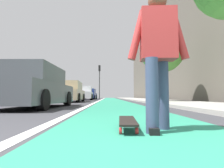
% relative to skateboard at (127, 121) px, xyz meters
% --- Properties ---
extents(ground_plane, '(80.00, 80.00, 0.00)m').
position_rel_skateboard_xyz_m(ground_plane, '(8.88, -0.16, -0.09)').
color(ground_plane, '#38383D').
extents(bike_lane_paint, '(56.00, 2.19, 0.00)m').
position_rel_skateboard_xyz_m(bike_lane_paint, '(22.88, -0.16, -0.09)').
color(bike_lane_paint, '#288466').
rests_on(bike_lane_paint, ground).
extents(lane_stripe_white, '(52.00, 0.16, 0.01)m').
position_rel_skateboard_xyz_m(lane_stripe_white, '(18.88, 1.08, -0.09)').
color(lane_stripe_white, silver).
rests_on(lane_stripe_white, ground).
extents(sidewalk_curb, '(52.00, 3.20, 0.11)m').
position_rel_skateboard_xyz_m(sidewalk_curb, '(16.88, -3.59, -0.04)').
color(sidewalk_curb, '#9E9B93').
rests_on(sidewalk_curb, ground).
extents(building_facade, '(40.00, 1.20, 10.75)m').
position_rel_skateboard_xyz_m(building_facade, '(20.88, -6.50, 5.28)').
color(building_facade, '#5C544B').
rests_on(building_facade, ground).
extents(skateboard, '(0.85, 0.25, 0.11)m').
position_rel_skateboard_xyz_m(skateboard, '(0.00, 0.00, 0.00)').
color(skateboard, red).
rests_on(skateboard, ground).
extents(skater_person, '(0.45, 0.72, 1.64)m').
position_rel_skateboard_xyz_m(skater_person, '(-0.15, -0.35, 0.84)').
color(skater_person, '#384260').
rests_on(skater_person, ground).
extents(parked_car_near, '(4.43, 2.03, 1.46)m').
position_rel_skateboard_xyz_m(parked_car_near, '(4.21, 2.89, 0.60)').
color(parked_car_near, '#4C5156').
rests_on(parked_car_near, ground).
extents(parked_car_mid, '(4.58, 1.94, 1.47)m').
position_rel_skateboard_xyz_m(parked_car_mid, '(10.98, 3.06, 0.61)').
color(parked_car_mid, tan).
rests_on(parked_car_mid, ground).
extents(parked_car_far, '(4.35, 2.14, 1.50)m').
position_rel_skateboard_xyz_m(parked_car_far, '(17.69, 2.96, 0.63)').
color(parked_car_far, silver).
rests_on(parked_car_far, ground).
extents(parked_car_end, '(4.26, 2.00, 1.48)m').
position_rel_skateboard_xyz_m(parked_car_end, '(23.49, 2.92, 0.61)').
color(parked_car_end, navy).
rests_on(parked_car_end, ground).
extents(traffic_light, '(0.33, 0.28, 4.77)m').
position_rel_skateboard_xyz_m(traffic_light, '(22.87, 1.48, 3.17)').
color(traffic_light, '#2D2D2D').
rests_on(traffic_light, ground).
extents(street_tree_mid, '(2.78, 2.78, 4.70)m').
position_rel_skateboard_xyz_m(street_tree_mid, '(9.02, -3.19, 3.20)').
color(street_tree_mid, brown).
rests_on(street_tree_mid, ground).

